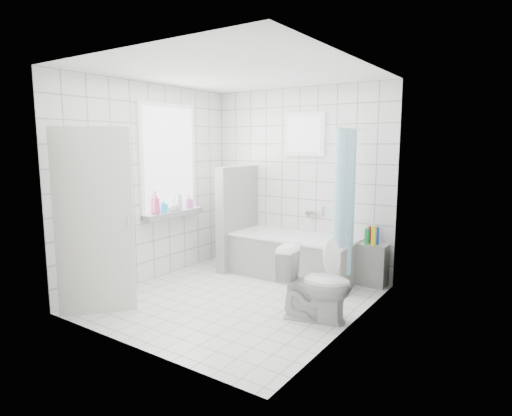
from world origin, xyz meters
The scene contains 19 objects.
ground centered at (0.00, 0.00, 0.00)m, with size 3.00×3.00×0.00m, color white.
ceiling centered at (0.00, 0.00, 2.60)m, with size 3.00×3.00×0.00m, color white.
wall_back centered at (0.00, 1.50, 1.30)m, with size 2.80×0.02×2.60m, color white.
wall_front centered at (0.00, -1.50, 1.30)m, with size 2.80×0.02×2.60m, color white.
wall_left centered at (-1.40, 0.00, 1.30)m, with size 0.02×3.00×2.60m, color white.
wall_right centered at (1.40, 0.00, 1.30)m, with size 0.02×3.00×2.60m, color white.
window_left centered at (-1.35, 0.30, 1.60)m, with size 0.01×0.90×1.40m, color white.
window_back centered at (0.10, 1.46, 1.95)m, with size 0.50×0.01×0.50m, color white.
window_sill centered at (-1.31, 0.30, 0.86)m, with size 0.18×1.02×0.08m, color white.
door centered at (-0.99, -1.18, 1.00)m, with size 0.04×0.80×2.00m, color silver.
bathtub centered at (0.14, 1.12, 0.29)m, with size 1.71×0.77×0.58m.
partition_wall centered at (-0.78, 1.07, 0.75)m, with size 0.15×0.85×1.50m, color white.
tiled_ledge centered at (1.15, 1.38, 0.28)m, with size 0.40×0.24×0.55m, color white.
toilet centered at (1.03, -0.01, 0.38)m, with size 0.43×0.75×0.77m, color white.
curtain_rod centered at (0.94, 1.10, 2.00)m, with size 0.02×0.02×0.80m, color silver.
shower_curtain centered at (0.94, 0.97, 1.10)m, with size 0.14×0.48×1.78m, color #45AACD, non-canonical shape.
tub_faucet centered at (0.24, 1.46, 0.85)m, with size 0.18×0.06×0.06m, color silver.
sill_bottles centered at (-1.30, 0.24, 1.03)m, with size 0.17×0.78×0.31m.
ledge_bottles centered at (1.15, 1.34, 0.66)m, with size 0.17×0.18×0.26m.
Camera 1 is at (2.93, -3.89, 1.83)m, focal length 30.00 mm.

